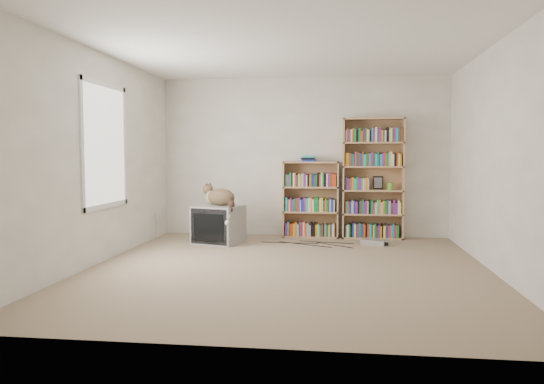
# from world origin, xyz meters

# --- Properties ---
(floor) EXTENTS (4.50, 5.00, 0.01)m
(floor) POSITION_xyz_m (0.00, 0.00, 0.00)
(floor) COLOR gray
(floor) RESTS_ON ground
(wall_back) EXTENTS (4.50, 0.02, 2.50)m
(wall_back) POSITION_xyz_m (0.00, 2.50, 1.25)
(wall_back) COLOR white
(wall_back) RESTS_ON floor
(wall_front) EXTENTS (4.50, 0.02, 2.50)m
(wall_front) POSITION_xyz_m (0.00, -2.50, 1.25)
(wall_front) COLOR white
(wall_front) RESTS_ON floor
(wall_left) EXTENTS (0.02, 5.00, 2.50)m
(wall_left) POSITION_xyz_m (-2.25, 0.00, 1.25)
(wall_left) COLOR white
(wall_left) RESTS_ON floor
(wall_right) EXTENTS (0.02, 5.00, 2.50)m
(wall_right) POSITION_xyz_m (2.25, 0.00, 1.25)
(wall_right) COLOR white
(wall_right) RESTS_ON floor
(ceiling) EXTENTS (4.50, 5.00, 0.02)m
(ceiling) POSITION_xyz_m (0.00, 0.00, 2.50)
(ceiling) COLOR white
(ceiling) RESTS_ON wall_back
(window) EXTENTS (0.02, 1.22, 1.52)m
(window) POSITION_xyz_m (-2.24, 0.20, 1.40)
(window) COLOR white
(window) RESTS_ON wall_left
(crt_tv) EXTENTS (0.76, 0.72, 0.55)m
(crt_tv) POSITION_xyz_m (-1.17, 1.61, 0.27)
(crt_tv) COLOR #979799
(crt_tv) RESTS_ON floor
(cat) EXTENTS (0.62, 0.65, 0.54)m
(cat) POSITION_xyz_m (-1.13, 1.60, 0.64)
(cat) COLOR #3A2817
(cat) RESTS_ON crt_tv
(bookcase_tall) EXTENTS (0.92, 0.30, 1.84)m
(bookcase_tall) POSITION_xyz_m (1.08, 2.36, 0.88)
(bookcase_tall) COLOR tan
(bookcase_tall) RESTS_ON floor
(bookcase_short) EXTENTS (0.86, 0.30, 1.18)m
(bookcase_short) POSITION_xyz_m (0.13, 2.36, 0.54)
(bookcase_short) COLOR tan
(bookcase_short) RESTS_ON floor
(book_stack) EXTENTS (0.21, 0.28, 0.09)m
(book_stack) POSITION_xyz_m (0.09, 2.32, 1.23)
(book_stack) COLOR red
(book_stack) RESTS_ON bookcase_short
(green_mug) EXTENTS (0.10, 0.10, 0.11)m
(green_mug) POSITION_xyz_m (1.34, 2.34, 0.81)
(green_mug) COLOR #62AD31
(green_mug) RESTS_ON bookcase_tall
(framed_print) EXTENTS (0.15, 0.05, 0.20)m
(framed_print) POSITION_xyz_m (1.16, 2.44, 0.85)
(framed_print) COLOR black
(framed_print) RESTS_ON bookcase_tall
(dvd_player) EXTENTS (0.40, 0.35, 0.08)m
(dvd_player) POSITION_xyz_m (1.08, 1.74, 0.04)
(dvd_player) COLOR silver
(dvd_player) RESTS_ON floor
(wall_outlet) EXTENTS (0.01, 0.08, 0.13)m
(wall_outlet) POSITION_xyz_m (-2.24, 1.95, 0.32)
(wall_outlet) COLOR silver
(wall_outlet) RESTS_ON wall_left
(floor_cables) EXTENTS (1.20, 0.70, 0.01)m
(floor_cables) POSITION_xyz_m (-0.09, 1.64, 0.00)
(floor_cables) COLOR black
(floor_cables) RESTS_ON floor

